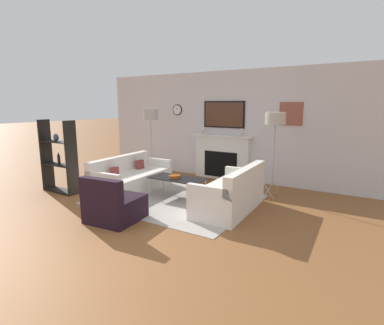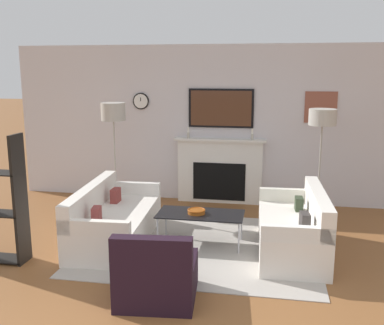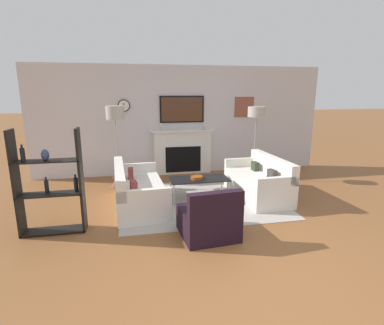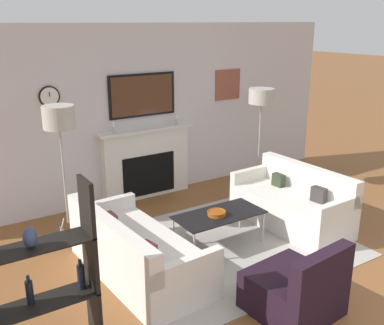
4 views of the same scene
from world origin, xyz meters
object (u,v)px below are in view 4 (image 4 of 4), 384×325
Objects in this scene: floor_lamp_right at (261,98)px; decorative_bowl at (217,213)px; couch_right at (293,205)px; couch_left at (136,253)px; shelf_unit at (38,287)px; floor_lamp_left at (59,119)px; coffee_table at (219,216)px; armchair at (296,290)px.

decorative_bowl is at bearing -145.53° from floor_lamp_right.
floor_lamp_right is (0.38, 1.18, 1.29)m from couch_right.
couch_right is at bearing 0.09° from couch_left.
floor_lamp_right reaches higher than couch_right.
shelf_unit is at bearing -153.01° from floor_lamp_right.
floor_lamp_left reaches higher than couch_right.
couch_left is 1.08× the size of floor_lamp_left.
shelf_unit reaches higher than couch_right.
coffee_table is 0.73× the size of shelf_unit.
floor_lamp_left is (-1.37, 2.64, 1.36)m from armchair.
couch_right is 0.97× the size of floor_lamp_right.
floor_lamp_right is at bearing 72.02° from couch_right.
decorative_bowl is (0.14, 1.51, 0.21)m from armchair.
decorative_bowl is at bearing 84.54° from armchair.
armchair is 3.53× the size of decorative_bowl.
decorative_bowl is 0.13× the size of floor_lamp_left.
couch_right is 7.13× the size of decorative_bowl.
coffee_table is 2.63m from shelf_unit.
floor_lamp_right is 1.11× the size of shelf_unit.
armchair is 0.47× the size of floor_lamp_left.
armchair is at bearing -124.11° from floor_lamp_right.
decorative_bowl is 0.14× the size of floor_lamp_right.
couch_left is 1.14× the size of couch_right.
armchair is (0.99, -1.46, -0.01)m from couch_left.
shelf_unit is (-2.44, -0.94, 0.35)m from coffee_table.
couch_right is 1.79m from floor_lamp_right.
coffee_table is 4.78× the size of decorative_bowl.
couch_right is 1.28m from decorative_bowl.
armchair is at bearing -97.33° from coffee_table.
floor_lamp_right is (1.79, 2.64, 1.33)m from armchair.
couch_left is at bearing -177.44° from decorative_bowl.
armchair is 3.27m from floor_lamp_left.
coffee_table is 0.65× the size of floor_lamp_right.
floor_lamp_left is 1.14× the size of shelf_unit.
armchair is 0.48× the size of floor_lamp_right.
shelf_unit is (-2.24, 0.59, 0.50)m from armchair.
coffee_table is at bearing 3.22° from couch_left.
floor_lamp_left is 3.16m from floor_lamp_right.
floor_lamp_right reaches higher than shelf_unit.
armchair reaches higher than coffee_table.
coffee_table is at bearing -35.42° from floor_lamp_left.
shelf_unit is (-2.38, -0.92, 0.29)m from decorative_bowl.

